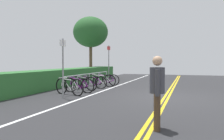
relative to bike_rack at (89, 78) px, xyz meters
The scene contains 16 objects.
ground_plane 4.38m from the bike_rack, 109.27° to the right, with size 31.21×12.30×0.05m, color #2B2B2D.
centre_line_yellow_inner 4.45m from the bike_rack, 108.93° to the right, with size 28.09×0.10×0.00m, color gold.
centre_line_yellow_outer 4.31m from the bike_rack, 109.63° to the right, with size 28.09×0.10×0.00m, color gold.
bike_lane_stripe_white 1.82m from the bike_rack, 146.29° to the right, with size 28.09×0.12×0.00m, color white.
bike_rack is the anchor object (origin of this frame).
bicycle_0 2.14m from the bike_rack, behind, with size 0.66×1.70×0.77m.
bicycle_1 1.35m from the bike_rack, behind, with size 0.46×1.67×0.73m.
bicycle_2 0.51m from the bike_rack, 163.05° to the left, with size 0.57×1.69×0.75m.
bicycle_3 0.47m from the bike_rack, ahead, with size 0.46×1.66×0.70m.
bicycle_4 1.34m from the bike_rack, ahead, with size 0.46×1.81×0.75m.
bicycle_5 2.13m from the bike_rack, ahead, with size 0.46×1.73×0.71m.
pedestrian 7.31m from the bike_rack, 144.03° to the right, with size 0.49×0.32×1.58m.
sign_post_near 3.18m from the bike_rack, behind, with size 0.36×0.06×2.35m.
sign_post_far 3.54m from the bike_rack, ahead, with size 0.36×0.08×2.52m.
hedge_backdrop 2.72m from the bike_rack, 56.48° to the left, with size 14.29×1.37×0.99m, color #2D6B30.
tree_mid 8.51m from the bike_rack, 23.60° to the left, with size 3.01×3.01×5.31m.
Camera 1 is at (-9.30, -0.81, 1.47)m, focal length 35.95 mm.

